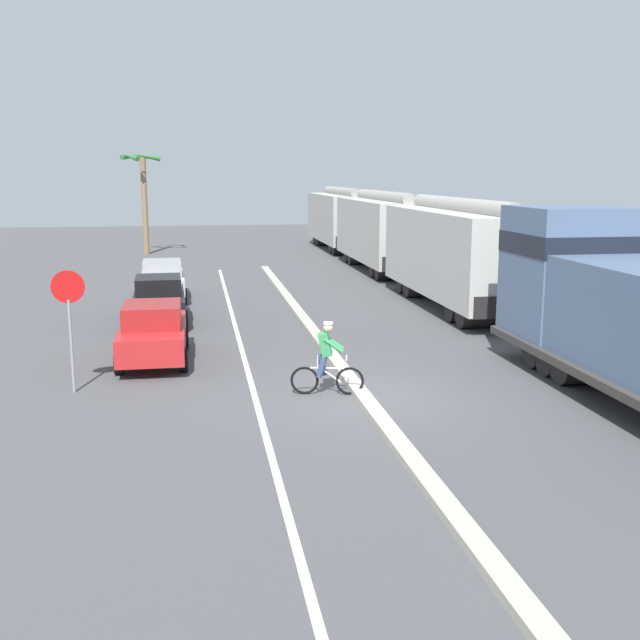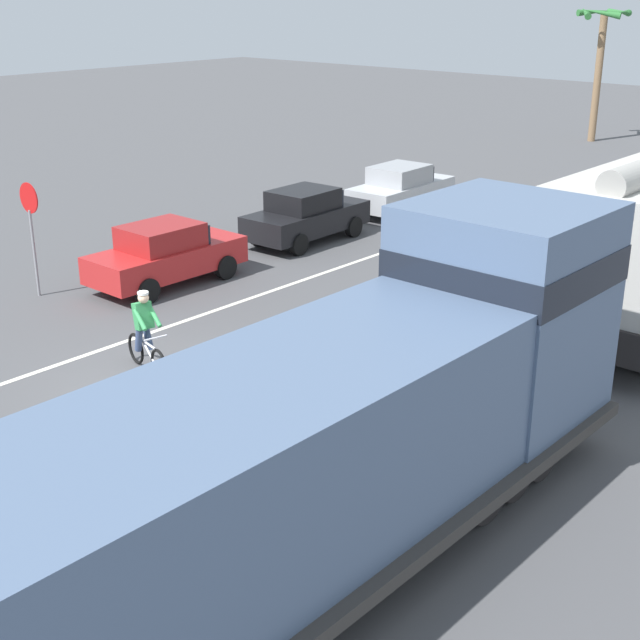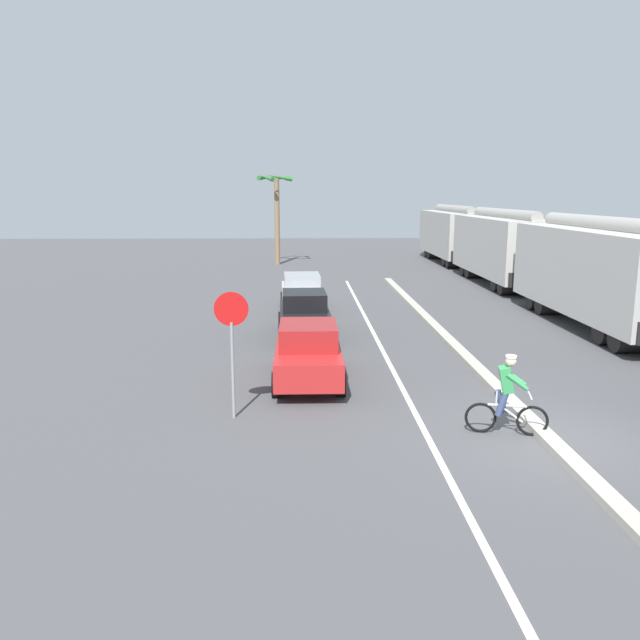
{
  "view_description": "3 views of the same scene",
  "coord_description": "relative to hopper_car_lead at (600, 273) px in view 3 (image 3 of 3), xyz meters",
  "views": [
    {
      "loc": [
        -3.64,
        -16.16,
        5.03
      ],
      "look_at": [
        -0.61,
        2.01,
        1.43
      ],
      "focal_mm": 42.0,
      "sensor_mm": 36.0,
      "label": 1
    },
    {
      "loc": [
        12.81,
        -9.76,
        7.35
      ],
      "look_at": [
        3.0,
        1.35,
        1.75
      ],
      "focal_mm": 50.0,
      "sensor_mm": 36.0,
      "label": 2
    },
    {
      "loc": [
        -5.0,
        -11.97,
        4.97
      ],
      "look_at": [
        -4.47,
        6.22,
        1.28
      ],
      "focal_mm": 35.0,
      "sensor_mm": 36.0,
      "label": 3
    }
  ],
  "objects": [
    {
      "name": "hopper_car_middle",
      "position": [
        0.0,
        11.6,
        0.0
      ],
      "size": [
        2.9,
        10.6,
        4.18
      ],
      "color": "#B4B2AA",
      "rests_on": "ground"
    },
    {
      "name": "lane_stripe",
      "position": [
        -8.53,
        -4.81,
        -2.07
      ],
      "size": [
        0.14,
        36.0,
        0.01
      ],
      "primitive_type": "cube",
      "color": "silver",
      "rests_on": "ground"
    },
    {
      "name": "parked_car_black",
      "position": [
        -11.06,
        -1.12,
        -1.26
      ],
      "size": [
        1.95,
        4.26,
        1.62
      ],
      "color": "black",
      "rests_on": "ground"
    },
    {
      "name": "median_curb",
      "position": [
        -6.13,
        -4.81,
        -2.0
      ],
      "size": [
        0.36,
        36.0,
        0.16
      ],
      "primitive_type": "cube",
      "color": "#B2AD9E",
      "rests_on": "ground"
    },
    {
      "name": "ground_plane",
      "position": [
        -6.13,
        -10.81,
        -2.08
      ],
      "size": [
        120.0,
        120.0,
        0.0
      ],
      "primitive_type": "plane",
      "color": "#4C4C4F"
    },
    {
      "name": "parked_car_red",
      "position": [
        -10.98,
        -6.61,
        -1.26
      ],
      "size": [
        1.84,
        4.2,
        1.62
      ],
      "color": "red",
      "rests_on": "ground"
    },
    {
      "name": "palm_tree_near",
      "position": [
        -12.86,
        22.14,
        2.62
      ],
      "size": [
        2.7,
        2.72,
        6.44
      ],
      "color": "#846647",
      "rests_on": "ground"
    },
    {
      "name": "hopper_car_lead",
      "position": [
        0.0,
        0.0,
        0.0
      ],
      "size": [
        2.9,
        10.6,
        4.18
      ],
      "color": "#BCB9B2",
      "rests_on": "ground"
    },
    {
      "name": "hopper_car_trailing",
      "position": [
        0.0,
        23.2,
        0.0
      ],
      "size": [
        2.9,
        10.6,
        4.18
      ],
      "color": "#AEACA4",
      "rests_on": "ground"
    },
    {
      "name": "stop_sign",
      "position": [
        -12.69,
        -9.33,
        -0.05
      ],
      "size": [
        0.76,
        0.08,
        2.88
      ],
      "color": "gray",
      "rests_on": "ground"
    },
    {
      "name": "cyclist",
      "position": [
        -6.88,
        -10.49,
        -1.26
      ],
      "size": [
        1.68,
        0.56,
        1.71
      ],
      "color": "black",
      "rests_on": "ground"
    },
    {
      "name": "parked_car_silver",
      "position": [
        -11.14,
        3.8,
        -1.26
      ],
      "size": [
        1.96,
        4.26,
        1.62
      ],
      "color": "#B7BABF",
      "rests_on": "ground"
    }
  ]
}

